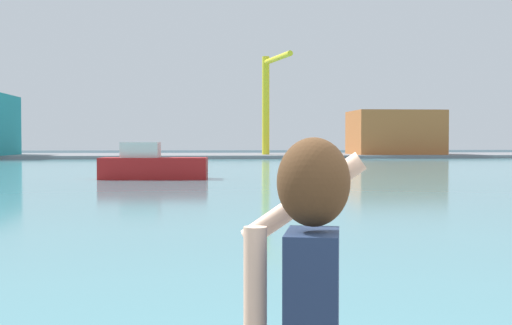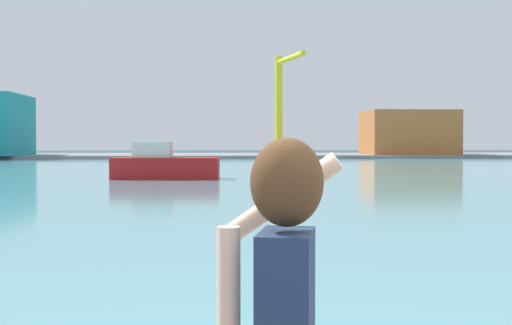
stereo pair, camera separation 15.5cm
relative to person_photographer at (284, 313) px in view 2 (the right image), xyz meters
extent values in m
plane|color=#334751|center=(0.80, 50.29, -1.66)|extent=(220.00, 220.00, 0.00)
cube|color=#599EA8|center=(0.80, 52.29, -1.65)|extent=(140.00, 100.00, 0.02)
cube|color=gray|center=(0.80, 92.29, -1.44)|extent=(140.00, 20.00, 0.44)
cube|color=#1E2D4C|center=(0.01, 0.00, 0.03)|extent=(0.27, 0.38, 0.56)
sphere|color=#E0B293|center=(0.01, 0.00, 0.49)|extent=(0.22, 0.22, 0.22)
ellipsoid|color=#472D19|center=(0.01, -0.02, 0.50)|extent=(0.28, 0.26, 0.34)
cylinder|color=#E0B293|center=(-0.21, 0.00, 0.04)|extent=(0.09, 0.09, 0.58)
cylinder|color=#E0B293|center=(0.01, 0.22, 0.41)|extent=(0.53, 0.20, 0.40)
cube|color=black|center=(0.04, 0.34, 0.58)|extent=(0.03, 0.07, 0.14)
cube|color=#B21919|center=(-2.97, 38.22, -0.99)|extent=(6.50, 2.79, 1.29)
cube|color=silver|center=(-3.77, 38.27, 0.11)|extent=(2.34, 1.93, 0.92)
cube|color=#B26633|center=(27.10, 89.09, 1.79)|extent=(11.88, 9.51, 6.02)
cylinder|color=yellow|center=(9.01, 88.84, 5.44)|extent=(1.00, 1.00, 13.33)
cylinder|color=yellow|center=(10.00, 83.91, 11.31)|extent=(2.66, 10.01, 0.70)
camera|label=1|loc=(-0.43, -2.54, 0.66)|focal=47.25mm
camera|label=2|loc=(-0.28, -2.55, 0.66)|focal=47.25mm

